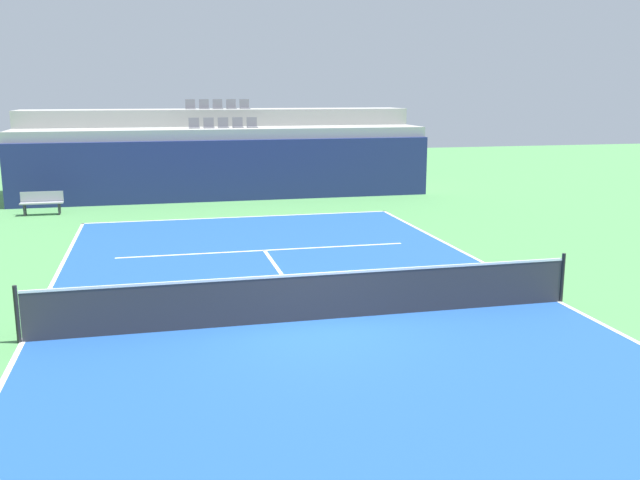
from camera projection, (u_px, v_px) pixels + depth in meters
The scene contains 14 objects.
ground_plane at pixel (314, 320), 14.00m from camera, with size 80.00×80.00×0.00m, color #4C8C4C.
court_surface at pixel (314, 320), 14.00m from camera, with size 11.00×24.00×0.01m, color #1E4C99.
baseline_far at pixel (241, 217), 25.37m from camera, with size 11.00×0.10×0.00m, color white.
sideline_left at pixel (23, 342), 12.77m from camera, with size 0.10×24.00×0.00m, color white.
sideline_right at pixel (559, 301), 15.23m from camera, with size 0.10×24.00×0.00m, color white.
service_line_far at pixel (264, 250), 20.09m from camera, with size 8.26×0.10×0.00m, color white.
centre_service_line at pixel (285, 279), 17.04m from camera, with size 0.10×6.40×0.00m, color white.
back_wall at pixel (228, 171), 28.94m from camera, with size 17.36×0.30×2.51m, color navy.
stands_tier_lower at pixel (225, 162), 30.18m from camera, with size 17.36×2.40×2.93m, color #9E9E99.
stands_tier_upper at pixel (219, 149), 32.39m from camera, with size 17.36×2.40×3.67m, color #9E9E99.
seating_row_lower at pixel (223, 125), 29.94m from camera, with size 2.91×0.44×0.44m.
seating_row_upper at pixel (218, 106), 32.07m from camera, with size 2.91×0.44×0.44m.
tennis_net at pixel (314, 296), 13.89m from camera, with size 11.08×0.08×1.07m.
player_bench at pixel (42, 201), 25.83m from camera, with size 1.50×0.40×0.85m.
Camera 1 is at (-2.96, -13.03, 4.49)m, focal length 39.40 mm.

